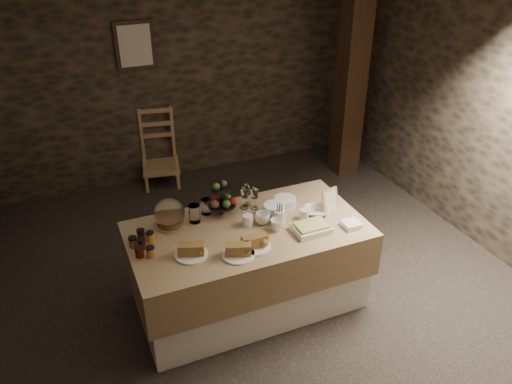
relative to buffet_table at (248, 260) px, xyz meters
name	(u,v)px	position (x,y,z in m)	size (l,w,h in m)	color
ground_plane	(225,290)	(-0.15, 0.21, -0.45)	(5.50, 5.00, 0.01)	black
room_shell	(219,136)	(-0.15, 0.21, 1.11)	(5.52, 5.02, 2.60)	black
buffet_table	(248,260)	(0.00, 0.00, 0.00)	(1.99, 1.05, 0.79)	white
chair	(158,152)	(-0.19, 2.56, -0.02)	(0.53, 0.51, 0.76)	#966E46
timber_column	(351,77)	(2.18, 1.92, 0.85)	(0.30, 0.30, 2.60)	black
framed_picture	(135,45)	(-0.30, 2.68, 1.30)	(0.45, 0.04, 0.55)	#302016
plate_stack_a	(274,210)	(0.30, 0.11, 0.38)	(0.19, 0.19, 0.10)	white
plate_stack_b	(285,202)	(0.44, 0.21, 0.38)	(0.20, 0.20, 0.09)	white
cutlery_holder	(279,217)	(0.28, -0.02, 0.39)	(0.10, 0.10, 0.12)	white
cup_a	(263,218)	(0.15, 0.03, 0.38)	(0.13, 0.13, 0.10)	white
cup_b	(277,225)	(0.21, -0.11, 0.38)	(0.11, 0.11, 0.10)	white
mug_c	(248,220)	(0.02, 0.05, 0.38)	(0.09, 0.09, 0.10)	white
mug_d	(304,214)	(0.51, -0.05, 0.38)	(0.08, 0.08, 0.09)	white
bowl	(317,211)	(0.65, -0.02, 0.36)	(0.21, 0.21, 0.05)	white
cake_dome	(170,215)	(-0.58, 0.30, 0.44)	(0.26, 0.26, 0.26)	#966E46
fruit_stand	(222,200)	(-0.11, 0.30, 0.47)	(0.25, 0.25, 0.35)	black
bread_platter_left	(191,251)	(-0.54, -0.17, 0.37)	(0.26, 0.26, 0.11)	white
bread_platter_center	(238,251)	(-0.21, -0.31, 0.37)	(0.26, 0.26, 0.11)	white
bread_platter_right	(255,243)	(-0.05, -0.26, 0.37)	(0.26, 0.26, 0.11)	white
jam_jars	(143,244)	(-0.86, 0.07, 0.37)	(0.20, 0.32, 0.07)	#4F0C02
tart_dish	(311,228)	(0.47, -0.24, 0.37)	(0.30, 0.22, 0.07)	white
square_dish	(351,224)	(0.81, -0.31, 0.36)	(0.14, 0.14, 0.04)	white
menu_frame	(330,201)	(0.79, 0.00, 0.42)	(0.17, 0.02, 0.22)	#966E46
storage_jar_a	(194,214)	(-0.38, 0.28, 0.41)	(0.10, 0.10, 0.16)	white
storage_jar_b	(206,207)	(-0.24, 0.36, 0.40)	(0.09, 0.09, 0.14)	white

